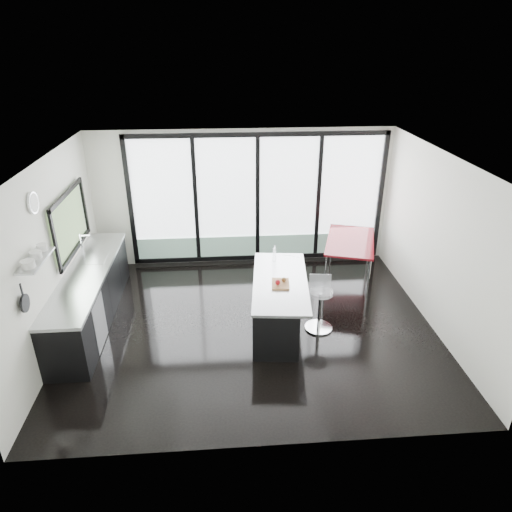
{
  "coord_description": "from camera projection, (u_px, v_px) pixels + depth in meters",
  "views": [
    {
      "loc": [
        -0.42,
        -6.37,
        4.37
      ],
      "look_at": [
        0.1,
        0.3,
        1.15
      ],
      "focal_mm": 32.0,
      "sensor_mm": 36.0,
      "label": 1
    }
  ],
  "objects": [
    {
      "name": "red_table",
      "position": [
        349.0,
        259.0,
        8.98
      ],
      "size": [
        1.31,
        1.74,
        0.83
      ],
      "primitive_type": "cube",
      "rotation": [
        0.0,
        0.0,
        -0.31
      ],
      "color": "maroon",
      "rests_on": "floor"
    },
    {
      "name": "wall_right",
      "position": [
        439.0,
        244.0,
        7.25
      ],
      "size": [
        0.0,
        5.0,
        2.8
      ],
      "primitive_type": "cube",
      "color": "silver",
      "rests_on": "ground"
    },
    {
      "name": "floor",
      "position": [
        251.0,
        326.0,
        7.64
      ],
      "size": [
        6.0,
        5.0,
        0.0
      ],
      "primitive_type": "cube",
      "color": "black",
      "rests_on": "ground"
    },
    {
      "name": "bar_stool_far",
      "position": [
        289.0,
        285.0,
        8.24
      ],
      "size": [
        0.54,
        0.54,
        0.65
      ],
      "primitive_type": "cylinder",
      "rotation": [
        0.0,
        0.0,
        -0.43
      ],
      "color": "silver",
      "rests_on": "floor"
    },
    {
      "name": "island",
      "position": [
        276.0,
        302.0,
        7.5
      ],
      "size": [
        1.08,
        2.14,
        1.09
      ],
      "color": "black",
      "rests_on": "floor"
    },
    {
      "name": "bar_stool_near",
      "position": [
        320.0,
        310.0,
        7.42
      ],
      "size": [
        0.49,
        0.49,
        0.72
      ],
      "primitive_type": "cylinder",
      "rotation": [
        0.0,
        0.0,
        -0.08
      ],
      "color": "silver",
      "rests_on": "floor"
    },
    {
      "name": "wall_front",
      "position": [
        267.0,
        350.0,
        4.79
      ],
      "size": [
        6.0,
        0.0,
        2.8
      ],
      "primitive_type": "cube",
      "color": "silver",
      "rests_on": "ground"
    },
    {
      "name": "wall_back",
      "position": [
        256.0,
        205.0,
        9.33
      ],
      "size": [
        6.0,
        0.09,
        2.8
      ],
      "color": "silver",
      "rests_on": "ground"
    },
    {
      "name": "counter_cabinets",
      "position": [
        90.0,
        296.0,
        7.61
      ],
      "size": [
        0.69,
        3.24,
        1.36
      ],
      "color": "black",
      "rests_on": "floor"
    },
    {
      "name": "wall_left",
      "position": [
        57.0,
        239.0,
        7.0
      ],
      "size": [
        0.26,
        5.0,
        2.8
      ],
      "color": "silver",
      "rests_on": "ground"
    },
    {
      "name": "ceiling",
      "position": [
        251.0,
        160.0,
        6.43
      ],
      "size": [
        6.0,
        5.0,
        0.0
      ],
      "primitive_type": "cube",
      "color": "white",
      "rests_on": "wall_back"
    }
  ]
}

